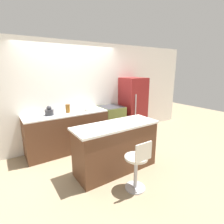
{
  "coord_description": "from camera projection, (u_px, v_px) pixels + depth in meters",
  "views": [
    {
      "loc": [
        -1.59,
        -3.54,
        1.95
      ],
      "look_at": [
        0.55,
        -0.34,
        0.98
      ],
      "focal_mm": 28.0,
      "sensor_mm": 36.0,
      "label": 1
    }
  ],
  "objects": [
    {
      "name": "kettle",
      "position": [
        49.0,
        111.0,
        3.85
      ],
      "size": [
        0.19,
        0.19,
        0.21
      ],
      "color": "#333338",
      "rests_on": "back_counter"
    },
    {
      "name": "wall_back",
      "position": [
        72.0,
        95.0,
        4.41
      ],
      "size": [
        8.0,
        0.06,
        2.6
      ],
      "color": "white",
      "rests_on": "ground_plane"
    },
    {
      "name": "stool_chair",
      "position": [
        137.0,
        166.0,
        2.8
      ],
      "size": [
        0.37,
        0.37,
        0.88
      ],
      "color": "#B7B7BC",
      "rests_on": "ground_plane"
    },
    {
      "name": "canister_jar",
      "position": [
        68.0,
        108.0,
        4.07
      ],
      "size": [
        0.11,
        0.11,
        0.19
      ],
      "color": "brown",
      "rests_on": "back_counter"
    },
    {
      "name": "mixing_bowl",
      "position": [
        88.0,
        108.0,
        4.36
      ],
      "size": [
        0.21,
        0.21,
        0.07
      ],
      "color": "white",
      "rests_on": "back_counter"
    },
    {
      "name": "back_counter",
      "position": [
        68.0,
        132.0,
        4.19
      ],
      "size": [
        1.91,
        0.62,
        0.95
      ],
      "color": "brown",
      "rests_on": "ground_plane"
    },
    {
      "name": "oven_range",
      "position": [
        111.0,
        123.0,
        4.86
      ],
      "size": [
        0.59,
        0.63,
        0.95
      ],
      "color": "olive",
      "rests_on": "ground_plane"
    },
    {
      "name": "kitchen_island",
      "position": [
        116.0,
        147.0,
        3.37
      ],
      "size": [
        1.66,
        0.62,
        0.94
      ],
      "color": "brown",
      "rests_on": "ground_plane"
    },
    {
      "name": "ground_plane",
      "position": [
        85.0,
        152.0,
        4.19
      ],
      "size": [
        14.0,
        14.0,
        0.0
      ],
      "primitive_type": "plane",
      "color": "#998466"
    },
    {
      "name": "refrigerator",
      "position": [
        133.0,
        107.0,
        5.18
      ],
      "size": [
        0.65,
        0.65,
        1.69
      ],
      "color": "maroon",
      "rests_on": "ground_plane"
    }
  ]
}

